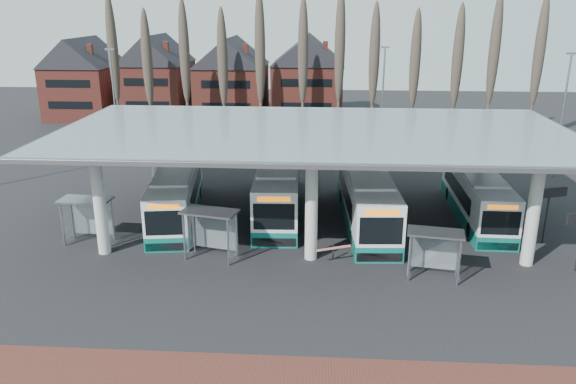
# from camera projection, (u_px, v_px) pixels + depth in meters

# --- Properties ---
(ground) EXTENTS (140.00, 140.00, 0.00)m
(ground) POSITION_uv_depth(u_px,v_px,m) (309.00, 278.00, 29.61)
(ground) COLOR black
(ground) RESTS_ON ground
(station_canopy) EXTENTS (32.00, 16.00, 6.34)m
(station_canopy) POSITION_uv_depth(u_px,v_px,m) (314.00, 139.00, 35.39)
(station_canopy) COLOR #B7B7B2
(station_canopy) RESTS_ON ground
(poplar_row) EXTENTS (45.10, 1.10, 14.50)m
(poplar_row) POSITION_uv_depth(u_px,v_px,m) (319.00, 55.00, 58.08)
(poplar_row) COLOR #473D33
(poplar_row) RESTS_ON ground
(townhouse_row) EXTENTS (36.80, 10.30, 12.25)m
(townhouse_row) POSITION_uv_depth(u_px,v_px,m) (194.00, 70.00, 70.35)
(townhouse_row) COLOR maroon
(townhouse_row) RESTS_ON ground
(lamp_post_a) EXTENTS (0.80, 0.16, 10.17)m
(lamp_post_a) POSITION_uv_depth(u_px,v_px,m) (115.00, 104.00, 49.85)
(lamp_post_a) COLOR slate
(lamp_post_a) RESTS_ON ground
(lamp_post_b) EXTENTS (0.80, 0.16, 10.17)m
(lamp_post_b) POSITION_uv_depth(u_px,v_px,m) (382.00, 100.00, 52.17)
(lamp_post_b) COLOR slate
(lamp_post_b) RESTS_ON ground
(lamp_post_c) EXTENTS (0.80, 0.16, 10.17)m
(lamp_post_c) POSITION_uv_depth(u_px,v_px,m) (563.00, 113.00, 45.64)
(lamp_post_c) COLOR slate
(lamp_post_c) RESTS_ON ground
(bus_0) EXTENTS (4.22, 12.27, 3.34)m
(bus_0) POSITION_uv_depth(u_px,v_px,m) (177.00, 194.00, 37.95)
(bus_0) COLOR white
(bus_0) RESTS_ON ground
(bus_1) EXTENTS (3.25, 13.08, 3.61)m
(bus_1) POSITION_uv_depth(u_px,v_px,m) (279.00, 187.00, 38.97)
(bus_1) COLOR white
(bus_1) RESTS_ON ground
(bus_2) EXTENTS (3.47, 12.91, 3.55)m
(bus_2) POSITION_uv_depth(u_px,v_px,m) (366.00, 198.00, 36.90)
(bus_2) COLOR white
(bus_2) RESTS_ON ground
(bus_3) EXTENTS (2.71, 11.71, 3.24)m
(bus_3) POSITION_uv_depth(u_px,v_px,m) (476.00, 195.00, 37.90)
(bus_3) COLOR white
(bus_3) RESTS_ON ground
(shelter_0) EXTENTS (3.11, 1.69, 2.81)m
(shelter_0) POSITION_uv_depth(u_px,v_px,m) (88.00, 210.00, 33.54)
(shelter_0) COLOR gray
(shelter_0) RESTS_ON ground
(shelter_1) EXTENTS (3.36, 2.21, 2.87)m
(shelter_1) POSITION_uv_depth(u_px,v_px,m) (211.00, 223.00, 31.48)
(shelter_1) COLOR gray
(shelter_1) RESTS_ON ground
(shelter_2) EXTENTS (3.06, 1.89, 2.66)m
(shelter_2) POSITION_uv_depth(u_px,v_px,m) (435.00, 244.00, 29.14)
(shelter_2) COLOR gray
(shelter_2) RESTS_ON ground
(info_sign_1) EXTENTS (2.25, 0.87, 3.47)m
(info_sign_1) POSITION_uv_depth(u_px,v_px,m) (549.00, 197.00, 33.20)
(info_sign_1) COLOR black
(info_sign_1) RESTS_ON ground
(barrier) EXTENTS (1.96, 0.95, 1.04)m
(barrier) POSITION_uv_depth(u_px,v_px,m) (333.00, 249.00, 31.23)
(barrier) COLOR black
(barrier) RESTS_ON ground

